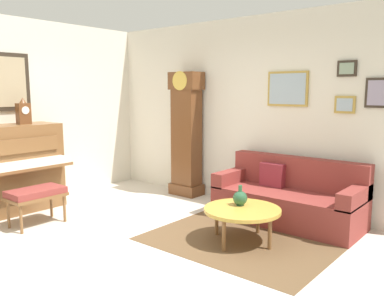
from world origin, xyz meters
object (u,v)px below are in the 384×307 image
at_px(mantel_clock, 23,112).
at_px(coffee_table, 242,211).
at_px(green_jug, 240,198).
at_px(grandfather_clock, 186,137).
at_px(piano, 9,169).
at_px(couch, 289,199).
at_px(piano_bench, 36,194).

bearing_deg(mantel_clock, coffee_table, 15.20).
bearing_deg(mantel_clock, green_jug, 17.02).
xyz_separation_m(grandfather_clock, green_jug, (1.81, -1.15, -0.48)).
xyz_separation_m(piano, coffee_table, (3.18, 1.13, -0.26)).
relative_size(coffee_table, mantel_clock, 2.32).
bearing_deg(couch, grandfather_clock, 173.52).
xyz_separation_m(grandfather_clock, mantel_clock, (-1.28, -2.10, 0.45)).
xyz_separation_m(couch, green_jug, (-0.16, -0.93, 0.18)).
distance_m(piano, couch, 3.91).
height_order(coffee_table, green_jug, green_jug).
relative_size(couch, coffee_table, 2.16).
relative_size(piano, couch, 0.76).
height_order(grandfather_clock, coffee_table, grandfather_clock).
xyz_separation_m(piano_bench, grandfather_clock, (0.47, 2.43, 0.56)).
distance_m(piano, piano_bench, 0.84).
height_order(grandfather_clock, green_jug, grandfather_clock).
bearing_deg(piano_bench, green_jug, 29.17).
xyz_separation_m(couch, coffee_table, (-0.08, -1.01, 0.06)).
distance_m(coffee_table, mantel_clock, 3.45).
relative_size(piano, piano_bench, 2.06).
bearing_deg(coffee_table, piano_bench, -153.30).
distance_m(piano_bench, mantel_clock, 1.34).
relative_size(piano, grandfather_clock, 0.71).
distance_m(couch, coffee_table, 1.02).
height_order(piano_bench, coffee_table, piano_bench).
bearing_deg(mantel_clock, couch, 29.96).
bearing_deg(piano_bench, couch, 42.03).
distance_m(piano_bench, coffee_table, 2.65).
relative_size(piano_bench, grandfather_clock, 0.34).
bearing_deg(grandfather_clock, piano_bench, -101.04).
xyz_separation_m(piano_bench, green_jug, (2.28, 1.27, 0.08)).
bearing_deg(couch, piano_bench, -137.97).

